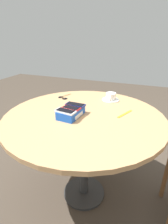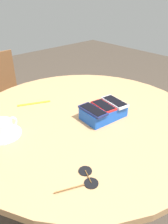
{
  "view_description": "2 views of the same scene",
  "coord_description": "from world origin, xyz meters",
  "views": [
    {
      "loc": [
        -1.07,
        -0.41,
        1.33
      ],
      "look_at": [
        0.0,
        0.0,
        0.81
      ],
      "focal_mm": 28.0,
      "sensor_mm": 36.0,
      "label": 1
    },
    {
      "loc": [
        0.63,
        0.69,
        1.34
      ],
      "look_at": [
        0.0,
        0.0,
        0.81
      ],
      "focal_mm": 35.0,
      "sensor_mm": 36.0,
      "label": 2
    }
  ],
  "objects": [
    {
      "name": "ground_plane",
      "position": [
        0.0,
        0.0,
        0.0
      ],
      "size": [
        8.0,
        8.0,
        0.0
      ],
      "primitive_type": "plane",
      "color": "#42382D"
    },
    {
      "name": "sunglasses",
      "position": [
        0.27,
        0.31,
        0.79
      ],
      "size": [
        0.16,
        0.1,
        0.01
      ],
      "color": "black",
      "rests_on": "round_table"
    },
    {
      "name": "chair_near_window",
      "position": [
        0.04,
        -0.92,
        0.47
      ],
      "size": [
        0.44,
        0.44,
        0.89
      ],
      "color": "brown",
      "rests_on": "ground_plane"
    },
    {
      "name": "phone_white",
      "position": [
        -0.13,
        0.09,
        0.85
      ],
      "size": [
        0.08,
        0.15,
        0.01
      ],
      "color": "silver",
      "rests_on": "phone_box"
    },
    {
      "name": "phone_red",
      "position": [
        -0.06,
        0.07,
        0.85
      ],
      "size": [
        0.08,
        0.14,
        0.01
      ],
      "color": "red",
      "rests_on": "phone_box"
    },
    {
      "name": "phone_box",
      "position": [
        -0.06,
        0.08,
        0.82
      ],
      "size": [
        0.22,
        0.14,
        0.06
      ],
      "color": "blue",
      "rests_on": "round_table"
    },
    {
      "name": "phone_navy",
      "position": [
        0.01,
        0.07,
        0.85
      ],
      "size": [
        0.07,
        0.15,
        0.01
      ],
      "color": "navy",
      "rests_on": "phone_box"
    },
    {
      "name": "lanyard_strap",
      "position": [
        0.12,
        -0.28,
        0.79
      ],
      "size": [
        0.17,
        0.09,
        0.0
      ],
      "primitive_type": "cube",
      "rotation": [
        0.0,
        0.0,
        -0.42
      ],
      "color": "orange",
      "rests_on": "round_table"
    },
    {
      "name": "coffee_cup",
      "position": [
        0.36,
        -0.11,
        0.83
      ],
      "size": [
        0.12,
        0.09,
        0.06
      ],
      "color": "white",
      "rests_on": "saucer"
    },
    {
      "name": "round_table",
      "position": [
        0.0,
        0.0,
        0.7
      ],
      "size": [
        1.15,
        1.15,
        0.79
      ],
      "color": "#2D2D2D",
      "rests_on": "ground_plane"
    },
    {
      "name": "saucer",
      "position": [
        0.37,
        -0.11,
        0.79
      ],
      "size": [
        0.15,
        0.15,
        0.01
      ],
      "primitive_type": "cylinder",
      "color": "white",
      "rests_on": "round_table"
    }
  ]
}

